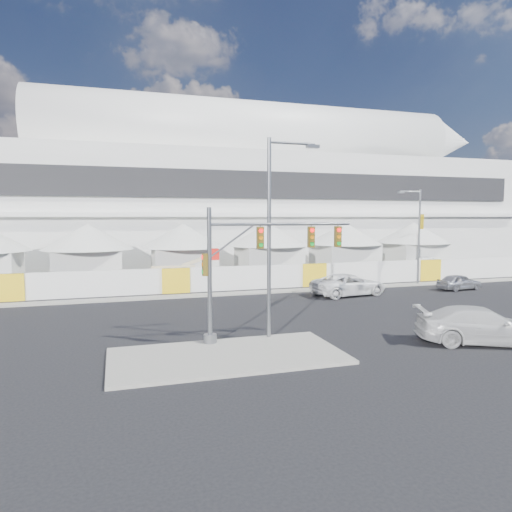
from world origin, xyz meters
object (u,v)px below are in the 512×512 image
object	(u,v)px
pickup_curb	(349,285)
lot_car_b	(431,266)
traffic_mast	(246,267)
streetlight_median	(274,224)
boom_lift	(167,279)
pickup_near	(481,325)
lot_car_a	(431,265)
sedan_silver	(459,282)
streetlight_curb	(417,230)

from	to	relation	value
pickup_curb	lot_car_b	size ratio (longest dim) A/B	1.34
traffic_mast	lot_car_b	bearing A→B (deg)	37.38
streetlight_median	boom_lift	distance (m)	17.85
pickup_near	boom_lift	bearing A→B (deg)	54.36
lot_car_b	lot_car_a	bearing A→B (deg)	-32.77
lot_car_b	boom_lift	size ratio (longest dim) A/B	0.67
lot_car_b	pickup_near	bearing A→B (deg)	149.59
streetlight_median	boom_lift	xyz separation A→B (m)	(-3.39, 16.85, -4.82)
pickup_near	streetlight_median	xyz separation A→B (m)	(-9.30, 3.62, 4.85)
sedan_silver	streetlight_curb	size ratio (longest dim) A/B	0.46
sedan_silver	boom_lift	xyz separation A→B (m)	(-23.21, 6.96, 0.25)
sedan_silver	pickup_near	distance (m)	17.12
streetlight_curb	lot_car_a	bearing A→B (deg)	45.05
pickup_curb	lot_car_a	xyz separation A→B (m)	(15.81, 10.51, -0.03)
pickup_curb	streetlight_median	bearing A→B (deg)	128.32
lot_car_b	traffic_mast	distance (m)	33.57
pickup_near	lot_car_b	world-z (taller)	pickup_near
traffic_mast	boom_lift	size ratio (longest dim) A/B	1.14
pickup_curb	lot_car_a	distance (m)	18.98
pickup_curb	traffic_mast	size ratio (longest dim) A/B	0.79
traffic_mast	pickup_curb	bearing A→B (deg)	42.92
pickup_curb	lot_car_a	world-z (taller)	pickup_curb
lot_car_b	streetlight_median	size ratio (longest dim) A/B	0.46
sedan_silver	streetlight_median	world-z (taller)	streetlight_median
pickup_near	streetlight_median	bearing A→B (deg)	91.29
sedan_silver	pickup_curb	distance (m)	10.05
lot_car_a	lot_car_b	distance (m)	0.83
boom_lift	sedan_silver	bearing A→B (deg)	-15.19
sedan_silver	lot_car_b	size ratio (longest dim) A/B	0.87
lot_car_b	traffic_mast	bearing A→B (deg)	130.62
sedan_silver	lot_car_a	distance (m)	12.32
sedan_silver	pickup_near	xyz separation A→B (m)	(-10.52, -13.50, 0.21)
lot_car_a	traffic_mast	size ratio (longest dim) A/B	0.64
streetlight_curb	traffic_mast	bearing A→B (deg)	-145.44
sedan_silver	boom_lift	distance (m)	24.24
sedan_silver	pickup_curb	bearing A→B (deg)	83.17
pickup_near	lot_car_a	bearing A→B (deg)	-11.18
pickup_curb	pickup_near	xyz separation A→B (m)	(-0.47, -13.88, 0.04)
lot_car_a	streetlight_curb	size ratio (longest dim) A/B	0.57
streetlight_median	pickup_near	bearing A→B (deg)	-21.26
traffic_mast	pickup_near	bearing A→B (deg)	-17.59
pickup_curb	pickup_near	distance (m)	13.89
lot_car_b	boom_lift	bearing A→B (deg)	99.77
lot_car_a	boom_lift	xyz separation A→B (m)	(-28.98, -3.93, 0.11)
lot_car_b	traffic_mast	size ratio (longest dim) A/B	0.59
lot_car_a	streetlight_curb	bearing A→B (deg)	161.74
streetlight_median	streetlight_curb	world-z (taller)	streetlight_median
pickup_near	streetlight_curb	distance (m)	19.50
pickup_near	traffic_mast	distance (m)	11.66
sedan_silver	streetlight_curb	world-z (taller)	streetlight_curb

